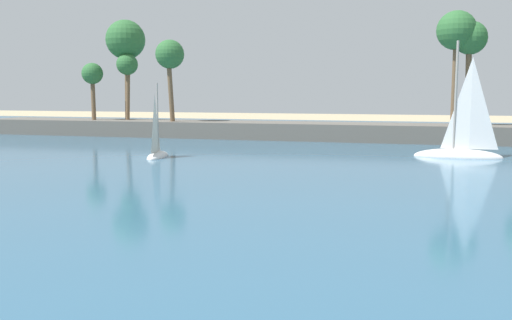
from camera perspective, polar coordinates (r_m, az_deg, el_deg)
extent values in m
cube|color=#33607F|center=(52.84, 11.54, 1.48)|extent=(220.00, 89.73, 0.06)
cube|color=#605B54|center=(57.61, 11.93, 2.79)|extent=(89.44, 6.00, 1.80)
cylinder|color=brown|center=(57.27, 21.03, 7.52)|extent=(0.78, 0.83, 8.35)
sphere|color=#2D6633|center=(57.49, 21.21, 11.66)|extent=(3.17, 3.17, 3.17)
cylinder|color=brown|center=(67.22, -13.18, 8.05)|extent=(0.73, 0.62, 9.28)
sphere|color=#2D6633|center=(67.48, -13.30, 11.98)|extent=(4.55, 4.55, 4.55)
cylinder|color=brown|center=(61.36, -8.81, 7.34)|extent=(0.72, 0.88, 7.29)
sphere|color=#2D6633|center=(61.50, -8.87, 10.72)|extent=(3.12, 3.12, 3.12)
cylinder|color=brown|center=(66.95, -16.43, 6.27)|extent=(0.64, 0.67, 5.34)
sphere|color=#2D6633|center=(66.99, -16.51, 8.54)|extent=(2.42, 2.42, 2.42)
cylinder|color=brown|center=(56.92, 19.77, 7.94)|extent=(0.53, 0.93, 9.04)
sphere|color=#2D6633|center=(57.20, 19.96, 12.46)|extent=(3.72, 3.72, 3.72)
cylinder|color=brown|center=(66.12, -13.06, 6.82)|extent=(0.64, 0.62, 6.39)
sphere|color=#2D6633|center=(66.19, -13.14, 9.58)|extent=(2.45, 2.45, 2.45)
ellipsoid|color=white|center=(44.95, 20.05, 0.29)|extent=(6.57, 2.29, 1.30)
cylinder|color=gray|center=(44.67, 19.89, 6.30)|extent=(0.19, 0.19, 8.10)
pyramid|color=white|center=(44.71, 21.27, 5.47)|extent=(2.92, 0.35, 6.88)
ellipsoid|color=white|center=(42.92, -10.09, 0.31)|extent=(1.98, 4.31, 0.83)
cylinder|color=gray|center=(42.88, -10.10, 4.34)|extent=(0.12, 0.12, 5.19)
pyramid|color=silver|center=(42.22, -10.35, 3.77)|extent=(0.46, 1.86, 4.41)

